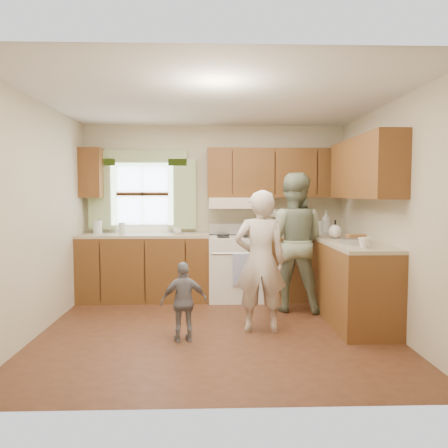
{
  "coord_description": "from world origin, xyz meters",
  "views": [
    {
      "loc": [
        -0.06,
        -4.71,
        1.51
      ],
      "look_at": [
        0.1,
        0.4,
        1.15
      ],
      "focal_mm": 35.0,
      "sensor_mm": 36.0,
      "label": 1
    }
  ],
  "objects_px": {
    "woman_right": "(293,242)",
    "child": "(184,302)",
    "stove": "(236,267)",
    "woman_left": "(260,261)"
  },
  "relations": [
    {
      "from": "woman_right",
      "to": "child",
      "type": "height_order",
      "value": "woman_right"
    },
    {
      "from": "stove",
      "to": "woman_left",
      "type": "relative_size",
      "value": 0.69
    },
    {
      "from": "woman_left",
      "to": "child",
      "type": "height_order",
      "value": "woman_left"
    },
    {
      "from": "woman_right",
      "to": "woman_left",
      "type": "bearing_deg",
      "value": 75.27
    },
    {
      "from": "woman_left",
      "to": "woman_right",
      "type": "bearing_deg",
      "value": -118.48
    },
    {
      "from": "stove",
      "to": "woman_right",
      "type": "xyz_separation_m",
      "value": [
        0.7,
        -0.59,
        0.42
      ]
    },
    {
      "from": "stove",
      "to": "woman_left",
      "type": "distance_m",
      "value": 1.51
    },
    {
      "from": "woman_left",
      "to": "woman_right",
      "type": "distance_m",
      "value": 1.03
    },
    {
      "from": "stove",
      "to": "child",
      "type": "bearing_deg",
      "value": -109.61
    },
    {
      "from": "woman_left",
      "to": "woman_right",
      "type": "xyz_separation_m",
      "value": [
        0.52,
        0.88,
        0.11
      ]
    }
  ]
}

